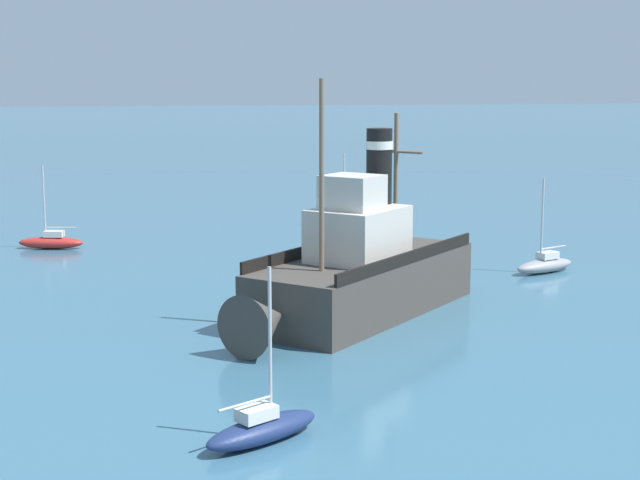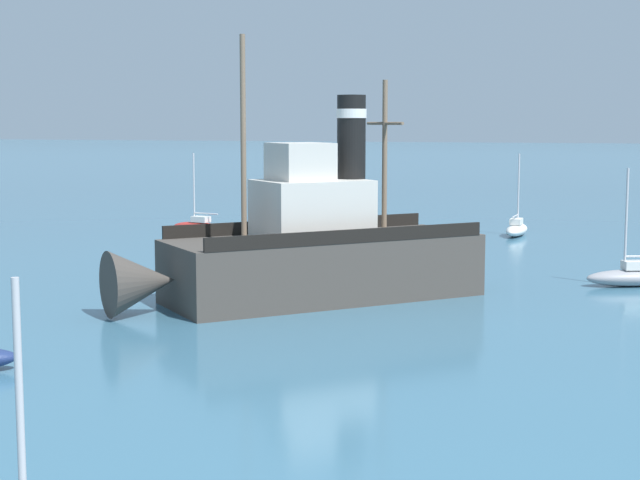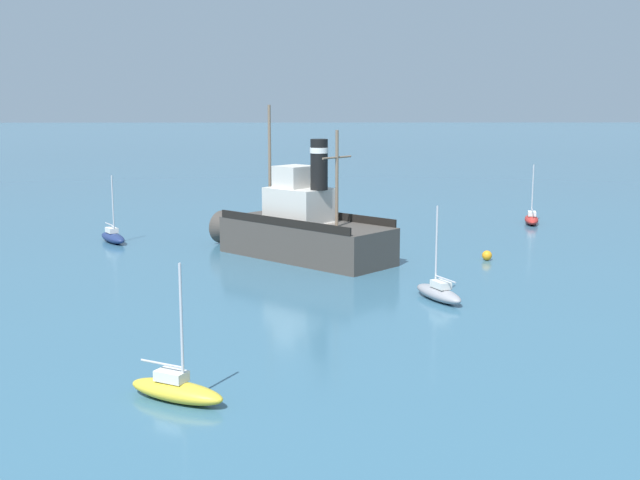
# 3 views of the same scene
# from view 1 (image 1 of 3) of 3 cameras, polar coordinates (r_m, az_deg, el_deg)

# --- Properties ---
(ground_plane) EXTENTS (600.00, 600.00, 0.00)m
(ground_plane) POSITION_cam_1_polar(r_m,az_deg,el_deg) (42.57, 1.97, -4.06)
(ground_plane) COLOR #38667F
(old_tugboat) EXTENTS (12.32, 12.81, 9.90)m
(old_tugboat) POSITION_cam_1_polar(r_m,az_deg,el_deg) (40.97, 2.14, -1.97)
(old_tugboat) COLOR #423D38
(old_tugboat) RESTS_ON ground
(sailboat_white) EXTENTS (1.23, 3.84, 4.90)m
(sailboat_white) POSITION_cam_1_polar(r_m,az_deg,el_deg) (65.55, 1.45, 1.13)
(sailboat_white) COLOR white
(sailboat_white) RESTS_ON ground
(sailboat_grey) EXTENTS (3.92, 2.57, 4.90)m
(sailboat_grey) POSITION_cam_1_polar(r_m,az_deg,el_deg) (51.69, 12.95, -1.39)
(sailboat_grey) COLOR gray
(sailboat_grey) RESTS_ON ground
(sailboat_red) EXTENTS (3.95, 1.88, 4.90)m
(sailboat_red) POSITION_cam_1_polar(r_m,az_deg,el_deg) (59.45, -15.37, -0.08)
(sailboat_red) COLOR #B22823
(sailboat_red) RESTS_ON ground
(sailboat_navy) EXTENTS (3.79, 2.99, 4.90)m
(sailboat_navy) POSITION_cam_1_polar(r_m,az_deg,el_deg) (27.51, -3.39, -10.83)
(sailboat_navy) COLOR navy
(sailboat_navy) RESTS_ON ground
(mooring_buoy) EXTENTS (0.64, 0.64, 0.64)m
(mooring_buoy) POSITION_cam_1_polar(r_m,az_deg,el_deg) (53.19, 0.57, -0.95)
(mooring_buoy) COLOR orange
(mooring_buoy) RESTS_ON ground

